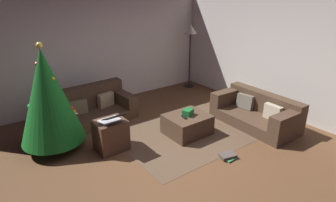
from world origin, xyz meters
TOP-DOWN VIEW (x-y plane):
  - ground_plane at (0.00, 0.00)m, footprint 6.40×6.40m
  - rear_partition at (0.00, 3.14)m, footprint 6.40×0.12m
  - corner_partition at (3.14, 0.00)m, footprint 0.12×6.40m
  - couch_left at (-0.39, 2.26)m, footprint 1.66×0.99m
  - couch_right at (2.23, 0.00)m, footprint 0.91×1.77m
  - ottoman at (0.80, 0.54)m, footprint 0.79×0.69m
  - gift_box at (0.82, 0.55)m, footprint 0.25×0.22m
  - tv_remote at (0.68, 0.50)m, footprint 0.08×0.17m
  - christmas_tree at (-1.42, 1.51)m, footprint 1.07×1.07m
  - side_table at (-0.64, 0.89)m, footprint 0.52×0.44m
  - laptop at (-0.64, 0.83)m, footprint 0.36×0.40m
  - book_stack at (0.79, -0.54)m, footprint 0.30×0.25m
  - corner_lamp at (2.71, 2.71)m, footprint 0.36×0.36m
  - area_rug at (0.80, 0.54)m, footprint 2.60×2.00m

SIDE VIEW (x-z plane):
  - ground_plane at x=0.00m, z-range 0.00..0.00m
  - area_rug at x=0.80m, z-range 0.00..0.01m
  - book_stack at x=0.79m, z-range 0.00..0.07m
  - ottoman at x=0.80m, z-range 0.00..0.38m
  - couch_right at x=2.23m, z-range -0.06..0.58m
  - couch_left at x=-0.39m, z-range -0.09..0.62m
  - side_table at x=-0.64m, z-range 0.00..0.55m
  - tv_remote at x=0.68m, z-range 0.38..0.41m
  - gift_box at x=0.82m, z-range 0.38..0.50m
  - laptop at x=-0.64m, z-range 0.51..0.69m
  - christmas_tree at x=-1.42m, z-range 0.04..1.92m
  - rear_partition at x=0.00m, z-range 0.00..2.60m
  - corner_partition at x=3.14m, z-range 0.00..2.60m
  - corner_lamp at x=2.71m, z-range 0.62..2.37m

